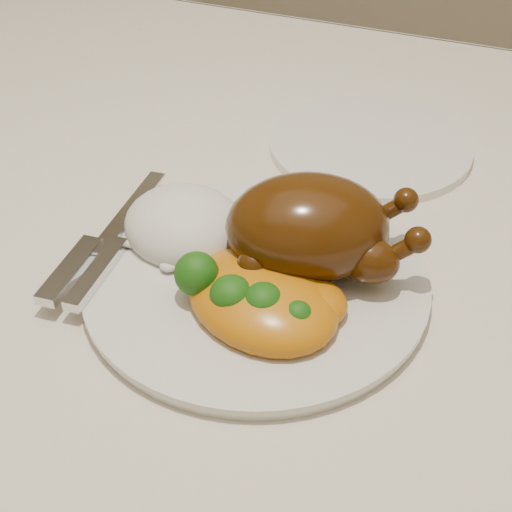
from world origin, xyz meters
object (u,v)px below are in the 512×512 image
at_px(roast_chicken, 312,227).
at_px(dining_table, 181,283).
at_px(dinner_plate, 256,280).
at_px(side_plate, 370,146).

bearing_deg(roast_chicken, dining_table, 138.40).
bearing_deg(dinner_plate, roast_chicken, 36.54).
height_order(dinner_plate, roast_chicken, roast_chicken).
relative_size(side_plate, roast_chicken, 1.22).
distance_m(dining_table, roast_chicken, 0.23).
bearing_deg(dining_table, side_plate, 49.48).
distance_m(side_plate, roast_chicken, 0.23).
bearing_deg(side_plate, dining_table, -130.52).
bearing_deg(roast_chicken, dinner_plate, -166.46).
distance_m(dining_table, dinner_plate, 0.18).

